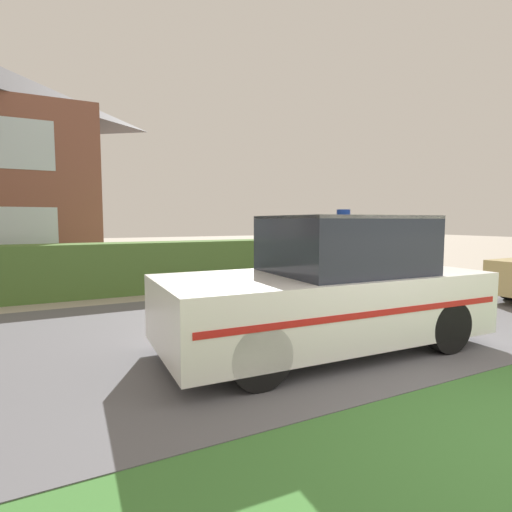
{
  "coord_description": "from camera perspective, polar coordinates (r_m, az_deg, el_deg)",
  "views": [
    {
      "loc": [
        -3.35,
        -1.5,
        1.66
      ],
      "look_at": [
        -0.18,
        4.69,
        1.05
      ],
      "focal_mm": 28.0,
      "sensor_mm": 36.0,
      "label": 1
    }
  ],
  "objects": [
    {
      "name": "road_strip",
      "position": [
        6.61,
        4.35,
        -9.48
      ],
      "size": [
        28.0,
        5.63,
        0.01
      ],
      "primitive_type": "cube",
      "color": "#5B5B60",
      "rests_on": "ground"
    },
    {
      "name": "lawn_verge",
      "position": [
        4.18,
        32.54,
        -19.12
      ],
      "size": [
        28.0,
        1.53,
        0.01
      ],
      "primitive_type": "cube",
      "color": "#3D7533",
      "rests_on": "ground"
    },
    {
      "name": "garden_hedge",
      "position": [
        10.0,
        -8.95,
        -1.23
      ],
      "size": [
        12.88,
        0.87,
        1.17
      ],
      "primitive_type": "cube",
      "color": "#4C7233",
      "rests_on": "ground"
    },
    {
      "name": "police_car",
      "position": [
        5.25,
        10.42,
        -4.62
      ],
      "size": [
        4.27,
        1.93,
        1.8
      ],
      "rotation": [
        0.0,
        0.0,
        3.11
      ],
      "color": "black",
      "rests_on": "road_strip"
    }
  ]
}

